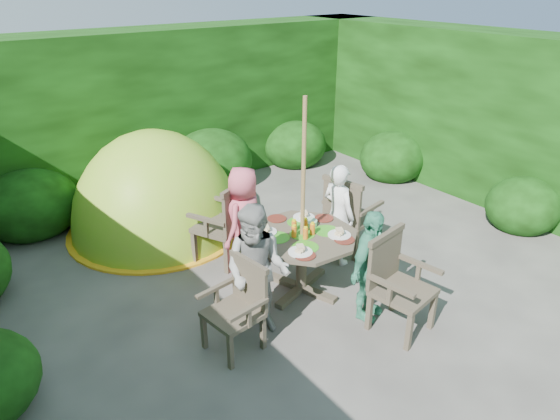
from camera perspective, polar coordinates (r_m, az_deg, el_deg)
ground at (r=5.79m, az=3.51°, el=-8.71°), size 60.00×60.00×0.00m
hedge_enclosure at (r=6.21m, az=-4.13°, el=6.58°), size 9.00×9.00×2.50m
patio_table at (r=5.42m, az=2.54°, el=-3.81°), size 1.55×1.55×0.86m
parasol_pole at (r=5.19m, az=2.63°, el=0.97°), size 0.06×0.06×2.20m
garden_chair_right at (r=6.30m, az=7.82°, el=-0.40°), size 0.63×0.68×0.99m
garden_chair_left at (r=4.74m, az=-4.75°, el=-10.77°), size 0.52×0.57×0.85m
garden_chair_back at (r=6.04m, az=-6.16°, el=-1.35°), size 0.78×0.75×1.02m
garden_chair_front at (r=5.06m, az=13.18°, el=-8.01°), size 0.66×0.60×0.97m
child_right at (r=6.02m, az=6.66°, el=-0.52°), size 0.34×0.48×1.26m
child_left at (r=4.82m, az=-2.65°, el=-6.90°), size 0.80×0.83×1.34m
child_back at (r=5.81m, az=-4.11°, el=-1.19°), size 0.76×0.68×1.30m
child_front at (r=5.10m, az=10.16°, el=-6.32°), size 0.76×0.51×1.20m
dome_tent at (r=7.22m, az=-13.57°, el=-2.09°), size 2.57×2.57×2.81m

